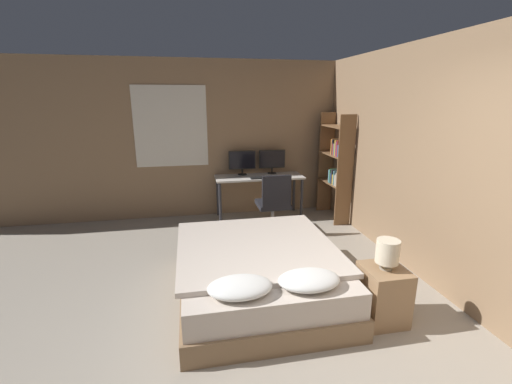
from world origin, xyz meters
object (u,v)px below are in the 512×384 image
object	(u,v)px
computer_mouse	(277,177)
office_chair	(274,208)
monitor_right	(272,160)
nightstand	(383,294)
monitor_left	(242,161)
bookshelf	(337,163)
keyboard	(261,178)
bedside_lamp	(388,252)
bed	(258,272)
desk	(259,182)

from	to	relation	value
computer_mouse	office_chair	size ratio (longest dim) A/B	0.07
monitor_right	computer_mouse	size ratio (longest dim) A/B	6.78
nightstand	computer_mouse	bearing A→B (deg)	95.29
computer_mouse	monitor_left	bearing A→B (deg)	147.63
computer_mouse	bookshelf	size ratio (longest dim) A/B	0.04
keyboard	computer_mouse	distance (m)	0.27
monitor_right	bedside_lamp	bearing A→B (deg)	-85.21
nightstand	computer_mouse	world-z (taller)	computer_mouse
bedside_lamp	bookshelf	xyz separation A→B (m)	(0.73, 2.77, 0.28)
bedside_lamp	bed	bearing A→B (deg)	148.03
computer_mouse	office_chair	distance (m)	0.71
desk	computer_mouse	world-z (taller)	computer_mouse
bedside_lamp	computer_mouse	world-z (taller)	bedside_lamp
desk	nightstand	bearing A→B (deg)	-80.08
office_chair	keyboard	bearing A→B (deg)	98.09
desk	office_chair	bearing A→B (deg)	-83.77
monitor_right	keyboard	xyz separation A→B (m)	(-0.27, -0.35, -0.23)
computer_mouse	nightstand	bearing A→B (deg)	-84.71
bed	bedside_lamp	distance (m)	1.33
monitor_left	bookshelf	size ratio (longest dim) A/B	0.26
nightstand	bookshelf	xyz separation A→B (m)	(0.73, 2.77, 0.72)
nightstand	bedside_lamp	distance (m)	0.44
desk	bookshelf	xyz separation A→B (m)	(1.28, -0.36, 0.34)
keyboard	office_chair	world-z (taller)	office_chair
monitor_left	computer_mouse	xyz separation A→B (m)	(0.54, -0.35, -0.22)
monitor_left	office_chair	distance (m)	1.15
bedside_lamp	desk	size ratio (longest dim) A/B	0.19
monitor_left	keyboard	distance (m)	0.50
keyboard	office_chair	distance (m)	0.68
keyboard	computer_mouse	xyz separation A→B (m)	(0.27, 0.00, 0.01)
bookshelf	desk	bearing A→B (deg)	164.38
desk	computer_mouse	distance (m)	0.34
nightstand	computer_mouse	xyz separation A→B (m)	(-0.27, 2.96, 0.50)
desk	office_chair	distance (m)	0.79
office_chair	bed	bearing A→B (deg)	-109.18
bedside_lamp	office_chair	xyz separation A→B (m)	(-0.47, 2.39, -0.32)
nightstand	office_chair	bearing A→B (deg)	101.05
bed	monitor_left	bearing A→B (deg)	84.61
monitor_left	office_chair	world-z (taller)	monitor_left
bedside_lamp	computer_mouse	distance (m)	2.97
nightstand	keyboard	size ratio (longest dim) A/B	1.47
desk	bedside_lamp	bearing A→B (deg)	-80.08
bed	nightstand	size ratio (longest dim) A/B	3.65
bedside_lamp	monitor_right	world-z (taller)	monitor_right
office_chair	desk	bearing A→B (deg)	96.23
office_chair	bookshelf	xyz separation A→B (m)	(1.20, 0.38, 0.60)
office_chair	bedside_lamp	bearing A→B (deg)	-78.95
desk	keyboard	distance (m)	0.20
monitor_left	nightstand	bearing A→B (deg)	-76.09
bedside_lamp	bookshelf	size ratio (longest dim) A/B	0.16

